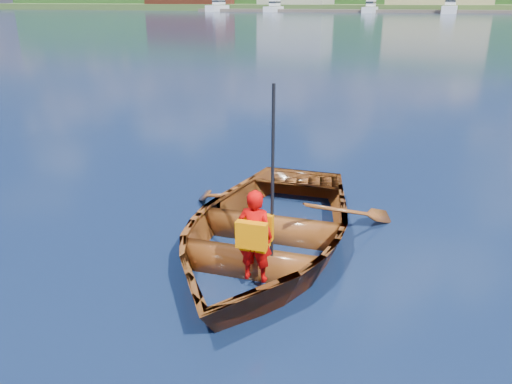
# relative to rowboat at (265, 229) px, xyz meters

# --- Properties ---
(ground) EXTENTS (600.00, 600.00, 0.00)m
(ground) POSITION_rel_rowboat_xyz_m (-1.06, -0.97, -0.30)
(ground) COLOR #182D48
(ground) RESTS_ON ground
(rowboat) EXTENTS (3.43, 4.56, 0.90)m
(rowboat) POSITION_rel_rowboat_xyz_m (0.00, 0.00, 0.00)
(rowboat) COLOR brown
(rowboat) RESTS_ON ground
(child_paddler) EXTENTS (0.41, 0.36, 2.17)m
(child_paddler) POSITION_rel_rowboat_xyz_m (0.22, -0.88, 0.35)
(child_paddler) COLOR #C70404
(child_paddler) RESTS_ON ground
(dock) EXTENTS (159.94, 13.99, 0.80)m
(dock) POSITION_rel_rowboat_xyz_m (4.51, 147.03, 0.10)
(dock) COLOR brown
(dock) RESTS_ON ground
(marina_yachts) EXTENTS (138.52, 13.31, 4.44)m
(marina_yachts) POSITION_rel_rowboat_xyz_m (9.23, 142.34, 1.11)
(marina_yachts) COLOR silver
(marina_yachts) RESTS_ON ground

